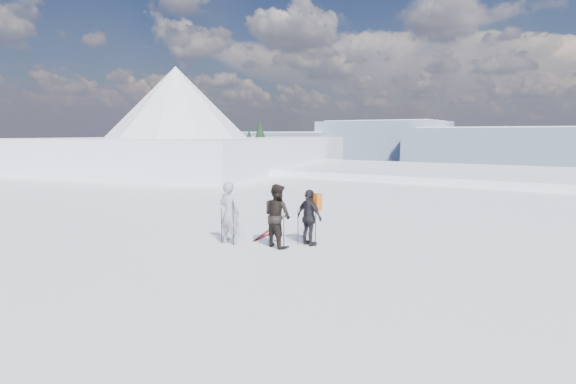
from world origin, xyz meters
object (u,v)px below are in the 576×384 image
Objects in this scene: skier_grey at (229,213)px; skier_dark at (277,216)px; skis_loose at (264,236)px; skier_pack at (309,218)px.

skier_grey is 1.02× the size of skier_dark.
skier_grey is 1.56m from skier_dark.
skier_grey reaches higher than skier_dark.
skis_loose is at bearing -21.43° from skier_dark.
skier_grey is 1.77m from skis_loose.
skier_grey reaches higher than skier_pack.
skier_grey is at bearing -102.87° from skis_loose.
skier_dark is 1.01m from skier_pack.
skier_grey is at bearing 35.49° from skier_dark.
skier_dark reaches higher than skis_loose.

